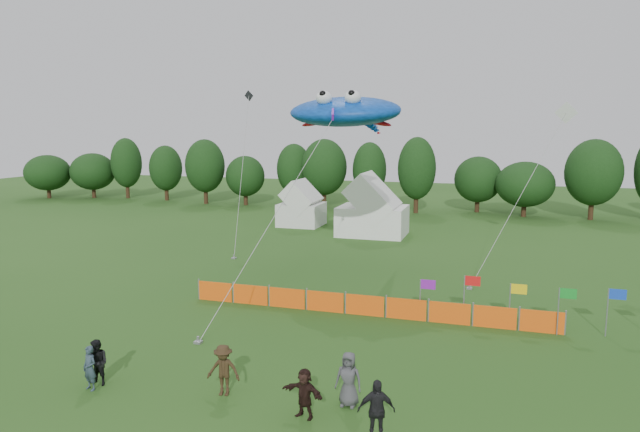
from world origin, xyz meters
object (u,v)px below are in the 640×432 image
(spectator_b, at_px, (97,363))
(spectator_a, at_px, (90,368))
(stingray_kite, at_px, (348,112))
(spectator_e, at_px, (349,379))
(tent_left, at_px, (301,207))
(tent_right, at_px, (373,211))
(spectator_d, at_px, (376,411))
(barrier_fence, at_px, (365,305))
(spectator_f, at_px, (304,393))
(spectator_c, at_px, (223,370))

(spectator_b, bearing_deg, spectator_a, -87.49)
(spectator_b, bearing_deg, stingray_kite, 81.23)
(spectator_b, bearing_deg, spectator_e, 12.37)
(tent_left, height_order, tent_right, tent_right)
(spectator_a, height_order, spectator_d, spectator_d)
(spectator_e, bearing_deg, barrier_fence, 102.42)
(tent_right, xyz_separation_m, spectator_f, (4.52, -31.18, -1.24))
(spectator_f, bearing_deg, spectator_d, -0.23)
(spectator_c, height_order, spectator_e, spectator_e)
(tent_right, bearing_deg, spectator_d, -77.74)
(spectator_c, bearing_deg, tent_left, 97.78)
(barrier_fence, xyz_separation_m, spectator_b, (-7.23, -10.20, 0.32))
(spectator_f, bearing_deg, spectator_a, -161.32)
(spectator_b, height_order, spectator_c, spectator_c)
(tent_left, relative_size, tent_right, 0.68)
(spectator_c, relative_size, spectator_f, 1.11)
(spectator_b, xyz_separation_m, spectator_d, (10.05, -0.69, 0.11))
(spectator_b, bearing_deg, tent_right, 89.17)
(spectator_a, distance_m, stingray_kite, 20.83)
(spectator_f, bearing_deg, spectator_c, -175.56)
(spectator_a, bearing_deg, spectator_b, 102.28)
(tent_right, height_order, barrier_fence, tent_right)
(spectator_d, bearing_deg, stingray_kite, 88.73)
(spectator_b, bearing_deg, spectator_d, 0.98)
(spectator_e, bearing_deg, spectator_f, -131.47)
(spectator_a, bearing_deg, barrier_fence, 70.25)
(tent_left, distance_m, barrier_fence, 26.49)
(barrier_fence, height_order, spectator_e, spectator_e)
(spectator_a, bearing_deg, spectator_d, 12.93)
(spectator_d, xyz_separation_m, stingray_kite, (-5.71, 18.51, 8.99))
(spectator_a, xyz_separation_m, stingray_kite, (4.35, 18.21, 9.14))
(tent_right, bearing_deg, spectator_b, -95.72)
(spectator_c, bearing_deg, spectator_a, -174.56)
(tent_left, xyz_separation_m, spectator_f, (11.89, -34.03, -0.94))
(tent_left, relative_size, spectator_c, 2.21)
(spectator_d, distance_m, stingray_kite, 21.35)
(spectator_f, distance_m, stingray_kite, 20.29)
(tent_right, relative_size, spectator_c, 3.24)
(tent_left, bearing_deg, spectator_e, -68.42)
(barrier_fence, height_order, stingray_kite, stingray_kite)
(tent_right, distance_m, barrier_fence, 21.44)
(tent_right, distance_m, spectator_a, 31.75)
(spectator_e, bearing_deg, spectator_d, -52.15)
(spectator_a, bearing_deg, stingray_kite, 91.22)
(tent_left, distance_m, spectator_f, 36.06)
(tent_left, xyz_separation_m, spectator_b, (4.25, -34.03, -0.91))
(spectator_a, distance_m, spectator_e, 8.91)
(barrier_fence, bearing_deg, tent_left, 115.71)
(barrier_fence, bearing_deg, tent_right, 101.07)
(tent_left, distance_m, spectator_a, 34.69)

